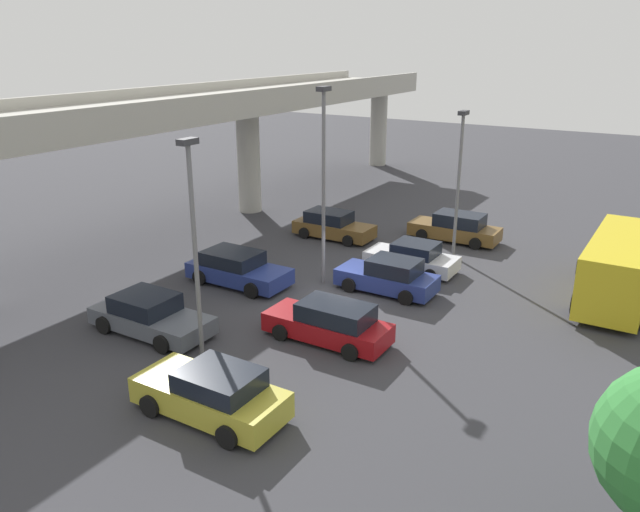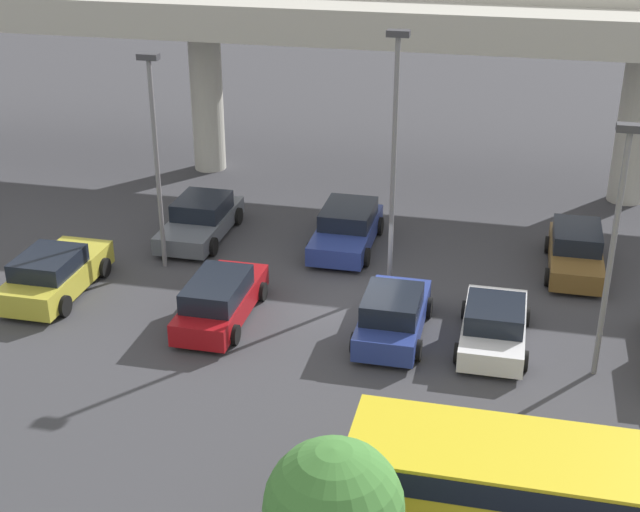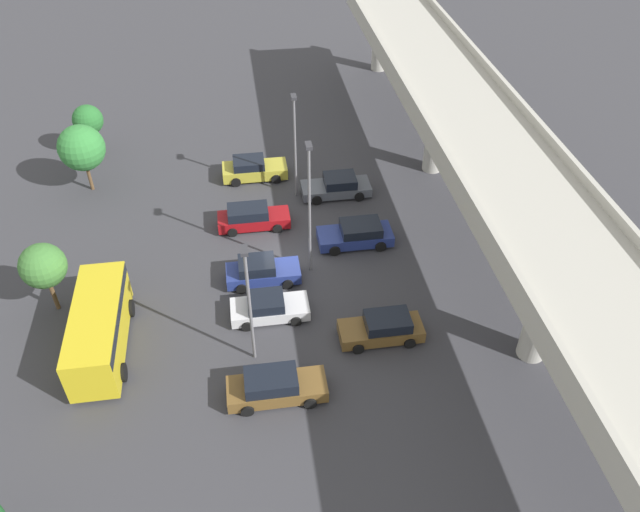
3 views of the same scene
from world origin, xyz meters
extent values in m
plane|color=#38383D|center=(0.00, 0.00, 0.00)|extent=(118.67, 118.67, 0.00)
cube|color=#ADAAA0|center=(0.00, 12.04, 6.96)|extent=(55.38, 6.69, 0.90)
cube|color=#ADAAA0|center=(0.00, 8.84, 7.68)|extent=(55.38, 0.30, 0.55)
cylinder|color=#ADAAA0|center=(-9.23, 12.04, 3.25)|extent=(1.44, 1.44, 6.51)
cylinder|color=#ADAAA0|center=(9.23, 12.04, 3.25)|extent=(1.44, 1.44, 6.51)
cube|color=gold|center=(-9.98, -1.17, 0.59)|extent=(1.94, 4.68, 0.80)
cube|color=black|center=(-9.98, -1.58, 1.28)|extent=(1.78, 2.23, 0.59)
cylinder|color=black|center=(-10.97, 0.28, 0.34)|extent=(0.22, 0.69, 0.69)
cylinder|color=black|center=(-8.99, 0.28, 0.34)|extent=(0.22, 0.69, 0.69)
cylinder|color=black|center=(-10.97, -2.62, 0.34)|extent=(0.22, 0.69, 0.69)
cylinder|color=black|center=(-8.99, -2.62, 0.34)|extent=(0.22, 0.69, 0.69)
cube|color=#515660|center=(-6.91, 4.33, 0.51)|extent=(1.98, 4.84, 0.64)
cube|color=black|center=(-6.91, 4.62, 1.16)|extent=(1.82, 2.19, 0.65)
cylinder|color=black|center=(-5.90, 2.83, 0.34)|extent=(0.22, 0.69, 0.69)
cylinder|color=black|center=(-7.93, 2.83, 0.34)|extent=(0.22, 0.69, 0.69)
cylinder|color=black|center=(-5.90, 5.83, 0.34)|extent=(0.22, 0.69, 0.69)
cylinder|color=black|center=(-7.93, 5.83, 0.34)|extent=(0.22, 0.69, 0.69)
cube|color=maroon|center=(-4.04, -1.63, 0.52)|extent=(1.74, 4.71, 0.71)
cube|color=black|center=(-4.04, -1.99, 1.20)|extent=(1.60, 2.63, 0.65)
cylinder|color=black|center=(-4.93, -0.17, 0.31)|extent=(0.22, 0.62, 0.62)
cylinder|color=black|center=(-3.15, -0.17, 0.31)|extent=(0.22, 0.62, 0.62)
cylinder|color=black|center=(-4.93, -3.09, 0.31)|extent=(0.22, 0.62, 0.62)
cylinder|color=black|center=(-3.15, -3.09, 0.31)|extent=(0.22, 0.62, 0.62)
cube|color=navy|center=(-1.29, 4.62, 0.54)|extent=(1.99, 4.73, 0.69)
cube|color=black|center=(-1.29, 4.98, 1.19)|extent=(1.83, 2.52, 0.61)
cylinder|color=black|center=(-0.27, 3.16, 0.35)|extent=(0.22, 0.70, 0.70)
cylinder|color=black|center=(-2.31, 3.16, 0.35)|extent=(0.22, 0.70, 0.70)
cylinder|color=black|center=(-0.27, 6.09, 0.35)|extent=(0.22, 0.70, 0.70)
cylinder|color=black|center=(-2.31, 6.09, 0.35)|extent=(0.22, 0.70, 0.70)
cube|color=navy|center=(1.41, -1.43, 0.53)|extent=(1.81, 4.36, 0.71)
cube|color=black|center=(1.41, -1.78, 1.22)|extent=(1.66, 2.12, 0.65)
cylinder|color=black|center=(0.48, -0.08, 0.32)|extent=(0.22, 0.64, 0.64)
cylinder|color=black|center=(2.33, -0.08, 0.32)|extent=(0.22, 0.64, 0.64)
cylinder|color=black|center=(0.48, -2.78, 0.32)|extent=(0.22, 0.64, 0.64)
cylinder|color=black|center=(2.33, -2.78, 0.32)|extent=(0.22, 0.64, 0.64)
cube|color=silver|center=(4.44, -1.29, 0.49)|extent=(1.84, 4.35, 0.65)
cube|color=black|center=(4.44, -1.50, 1.11)|extent=(1.69, 2.00, 0.60)
cylinder|color=black|center=(3.49, 0.05, 0.30)|extent=(0.22, 0.60, 0.60)
cylinder|color=black|center=(5.38, 0.05, 0.30)|extent=(0.22, 0.60, 0.60)
cylinder|color=black|center=(3.49, -2.64, 0.30)|extent=(0.22, 0.60, 0.60)
cylinder|color=black|center=(5.38, -2.64, 0.30)|extent=(0.22, 0.60, 0.60)
cube|color=brown|center=(6.96, 4.45, 0.52)|extent=(1.77, 4.50, 0.70)
cube|color=black|center=(6.96, 4.79, 1.19)|extent=(1.63, 2.39, 0.64)
cylinder|color=black|center=(7.87, 3.06, 0.31)|extent=(0.22, 0.62, 0.62)
cylinder|color=black|center=(6.06, 3.06, 0.31)|extent=(0.22, 0.62, 0.62)
cylinder|color=black|center=(7.87, 5.85, 0.31)|extent=(0.22, 0.62, 0.62)
cylinder|color=black|center=(6.06, 5.85, 0.31)|extent=(0.22, 0.62, 0.62)
cube|color=gold|center=(5.54, -10.21, 1.52)|extent=(7.47, 2.38, 2.50)
cube|color=black|center=(5.54, -10.21, 2.42)|extent=(7.32, 2.43, 0.55)
cylinder|color=black|center=(3.22, -9.00, 0.49)|extent=(0.98, 0.29, 0.98)
cylinder|color=slate|center=(-7.27, 1.57, 3.69)|extent=(0.16, 0.16, 7.38)
cube|color=#333338|center=(-7.27, 1.57, 7.48)|extent=(0.70, 0.35, 0.20)
cylinder|color=slate|center=(0.84, 1.46, 4.24)|extent=(0.16, 0.16, 8.49)
cube|color=#333338|center=(0.84, 1.46, 8.59)|extent=(0.70, 0.35, 0.20)
cylinder|color=slate|center=(7.34, -2.36, 3.56)|extent=(0.16, 0.16, 7.13)
cube|color=#333338|center=(7.34, -2.36, 7.23)|extent=(0.70, 0.35, 0.20)
sphere|color=#3D7533|center=(2.07, -13.20, 3.17)|extent=(2.51, 2.51, 2.51)
camera|label=1|loc=(-21.87, -12.20, 10.50)|focal=35.00mm
camera|label=2|loc=(4.59, -25.20, 13.69)|focal=50.00mm
camera|label=3|loc=(29.31, -2.14, 25.08)|focal=35.00mm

